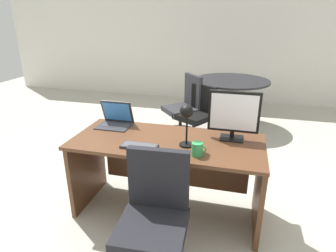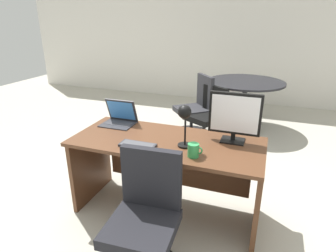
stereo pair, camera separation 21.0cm
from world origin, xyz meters
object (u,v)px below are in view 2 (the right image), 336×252
(meeting_chair_near, at_px, (195,112))
(meeting_chair_far, at_px, (207,120))
(coffee_mug, at_px, (194,150))
(office_chair, at_px, (145,228))
(monitor, at_px, (235,115))
(meeting_table, at_px, (245,93))
(desk_lamp, at_px, (185,117))
(desk, at_px, (169,161))
(mouse, at_px, (171,155))
(laptop, at_px, (120,116))
(keyboard, at_px, (138,145))

(meeting_chair_near, relative_size, meeting_chair_far, 1.15)
(coffee_mug, height_order, office_chair, office_chair)
(monitor, relative_size, meeting_table, 0.35)
(monitor, height_order, desk_lamp, monitor)
(meeting_chair_far, bearing_deg, monitor, -70.57)
(desk, xyz_separation_m, meeting_table, (0.42, 2.51, 0.07))
(mouse, distance_m, desk_lamp, 0.33)
(meeting_chair_near, distance_m, meeting_chair_far, 0.31)
(mouse, relative_size, office_chair, 0.09)
(laptop, xyz_separation_m, meeting_table, (1.01, 2.32, -0.23))
(mouse, relative_size, desk_lamp, 0.22)
(keyboard, relative_size, meeting_chair_near, 0.33)
(monitor, height_order, laptop, monitor)
(coffee_mug, relative_size, office_chair, 0.13)
(keyboard, bearing_deg, desk_lamp, 16.83)
(keyboard, xyz_separation_m, desk_lamp, (0.37, 0.11, 0.25))
(desk_lamp, xyz_separation_m, office_chair, (-0.10, -0.60, -0.64))
(keyboard, distance_m, meeting_chair_far, 2.03)
(desk, relative_size, monitor, 3.84)
(desk_lamp, bearing_deg, coffee_mug, -49.13)
(mouse, relative_size, meeting_table, 0.06)
(coffee_mug, height_order, meeting_table, coffee_mug)
(monitor, bearing_deg, meeting_chair_near, 113.77)
(desk, xyz_separation_m, office_chair, (0.09, -0.74, -0.14))
(office_chair, bearing_deg, meeting_chair_far, 92.52)
(keyboard, bearing_deg, meeting_chair_far, 85.28)
(keyboard, distance_m, office_chair, 0.68)
(mouse, xyz_separation_m, meeting_chair_far, (-0.16, 2.08, -0.44))
(office_chair, xyz_separation_m, meeting_chair_near, (-0.34, 2.67, -0.01))
(mouse, relative_size, meeting_chair_far, 0.10)
(desk, distance_m, desk_lamp, 0.54)
(mouse, height_order, coffee_mug, coffee_mug)
(mouse, bearing_deg, laptop, 143.49)
(laptop, bearing_deg, keyboard, -47.62)
(laptop, bearing_deg, meeting_chair_far, 69.75)
(laptop, xyz_separation_m, office_chair, (0.68, -0.93, -0.45))
(keyboard, xyz_separation_m, mouse, (0.33, -0.10, 0.01))
(meeting_table, bearing_deg, meeting_chair_near, -139.19)
(office_chair, xyz_separation_m, meeting_table, (0.33, 3.24, 0.22))
(desk, distance_m, meeting_table, 2.54)
(desk, bearing_deg, office_chair, -83.21)
(mouse, bearing_deg, desk_lamp, 78.45)
(meeting_chair_near, height_order, meeting_chair_far, meeting_chair_near)
(desk_lamp, height_order, meeting_table, desk_lamp)
(laptop, relative_size, mouse, 4.04)
(office_chair, relative_size, meeting_chair_far, 1.13)
(laptop, height_order, meeting_chair_near, laptop)
(desk_lamp, relative_size, office_chair, 0.40)
(meeting_table, bearing_deg, office_chair, -95.84)
(desk, xyz_separation_m, meeting_chair_near, (-0.25, 1.93, -0.15))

